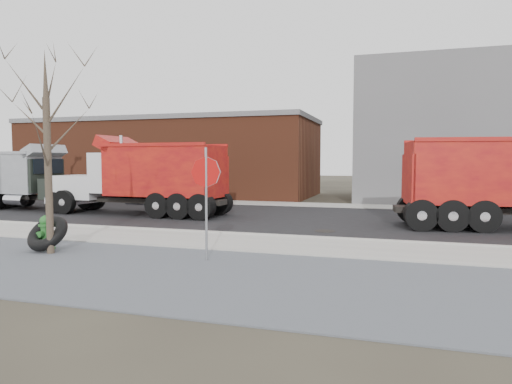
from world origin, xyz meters
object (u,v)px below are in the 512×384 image
(fire_hydrant, at_px, (45,234))
(stop_sign, at_px, (206,184))
(truck_tire, at_px, (48,233))
(dump_truck_red_b, at_px, (145,175))
(dump_truck_grey, at_px, (24,177))

(fire_hydrant, distance_m, stop_sign, 4.90)
(fire_hydrant, distance_m, truck_tire, 0.27)
(fire_hydrant, distance_m, dump_truck_red_b, 8.10)
(fire_hydrant, bearing_deg, truck_tire, -36.28)
(dump_truck_grey, bearing_deg, dump_truck_red_b, 1.67)
(stop_sign, xyz_separation_m, dump_truck_grey, (-13.33, 8.26, -0.26))
(fire_hydrant, xyz_separation_m, dump_truck_grey, (-8.64, 8.29, 1.17))
(dump_truck_red_b, xyz_separation_m, dump_truck_grey, (-7.06, 0.46, -0.16))
(fire_hydrant, relative_size, dump_truck_grey, 0.13)
(truck_tire, bearing_deg, dump_truck_grey, 136.38)
(stop_sign, bearing_deg, fire_hydrant, 157.50)
(fire_hydrant, bearing_deg, dump_truck_grey, 134.25)
(truck_tire, relative_size, dump_truck_red_b, 0.15)
(fire_hydrant, relative_size, truck_tire, 0.76)
(truck_tire, bearing_deg, fire_hydrant, 145.64)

